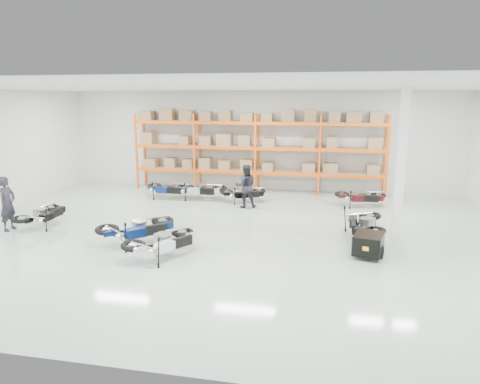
% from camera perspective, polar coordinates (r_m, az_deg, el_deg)
% --- Properties ---
extents(room, '(18.00, 18.00, 18.00)m').
position_cam_1_polar(room, '(13.02, -2.21, 3.87)').
color(room, '#ACBFAF').
rests_on(room, ground).
extents(pallet_rack, '(11.28, 0.98, 3.62)m').
position_cam_1_polar(pallet_rack, '(19.31, 2.24, 6.69)').
color(pallet_rack, '#FF580D').
rests_on(pallet_rack, ground).
extents(structural_column, '(0.25, 0.25, 4.50)m').
position_cam_1_polar(structural_column, '(13.35, 20.63, 3.30)').
color(structural_column, white).
rests_on(structural_column, ground).
extents(moto_blue_centre, '(2.16, 2.11, 1.31)m').
position_cam_1_polar(moto_blue_centre, '(12.79, -13.40, -4.12)').
color(moto_blue_centre, '#07174A').
rests_on(moto_blue_centre, ground).
extents(moto_silver_left, '(1.84, 2.09, 1.22)m').
position_cam_1_polar(moto_silver_left, '(11.58, -10.12, -5.93)').
color(moto_silver_left, silver).
rests_on(moto_silver_left, ground).
extents(moto_black_far_left, '(0.92, 1.79, 1.15)m').
position_cam_1_polar(moto_black_far_left, '(15.55, -24.84, -2.30)').
color(moto_black_far_left, black).
rests_on(moto_black_far_left, ground).
extents(moto_touring_right, '(1.04, 2.00, 1.27)m').
position_cam_1_polar(moto_touring_right, '(13.47, 16.20, -3.51)').
color(moto_touring_right, black).
rests_on(moto_touring_right, ground).
extents(trailer, '(0.92, 1.57, 0.64)m').
position_cam_1_polar(trailer, '(12.02, 16.75, -6.63)').
color(trailer, black).
rests_on(trailer, ground).
extents(moto_back_a, '(1.83, 0.95, 1.17)m').
position_cam_1_polar(moto_back_a, '(18.37, -9.48, 0.85)').
color(moto_back_a, navy).
rests_on(moto_back_a, ground).
extents(moto_back_b, '(1.84, 0.92, 1.19)m').
position_cam_1_polar(moto_back_b, '(17.99, -5.29, 0.76)').
color(moto_back_b, '#B7BBC2').
rests_on(moto_back_b, ground).
extents(moto_back_c, '(1.81, 1.34, 1.05)m').
position_cam_1_polar(moto_back_c, '(17.41, 0.53, 0.20)').
color(moto_back_c, black).
rests_on(moto_back_c, ground).
extents(moto_back_d, '(1.77, 1.00, 1.10)m').
position_cam_1_polar(moto_back_d, '(17.39, 15.85, -0.22)').
color(moto_back_d, '#390B12').
rests_on(moto_back_d, ground).
extents(person_left, '(0.45, 0.66, 1.76)m').
position_cam_1_polar(person_left, '(15.58, -28.59, -1.36)').
color(person_left, '#23222A').
rests_on(person_left, ground).
extents(person_back, '(0.96, 0.83, 1.69)m').
position_cam_1_polar(person_back, '(16.56, 0.77, 0.80)').
color(person_back, '#21222A').
rests_on(person_back, ground).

